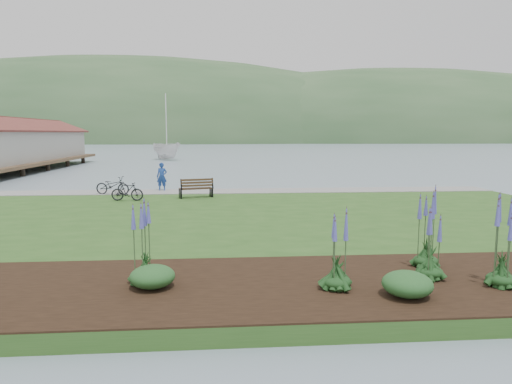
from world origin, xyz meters
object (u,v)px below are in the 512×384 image
(park_bench, at_px, (196,188))
(person, at_px, (162,174))
(sailboat, at_px, (167,160))
(bicycle_a, at_px, (113,186))

(park_bench, height_order, person, person)
(sailboat, bearing_deg, bicycle_a, -119.93)
(sailboat, bearing_deg, person, -116.09)
(park_bench, xyz_separation_m, person, (-2.18, 3.12, 0.45))
(park_bench, relative_size, bicycle_a, 0.95)
(park_bench, height_order, bicycle_a, park_bench)
(person, height_order, sailboat, sailboat)
(person, distance_m, bicycle_a, 2.98)
(park_bench, bearing_deg, bicycle_a, 145.53)
(person, bearing_deg, bicycle_a, -142.57)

